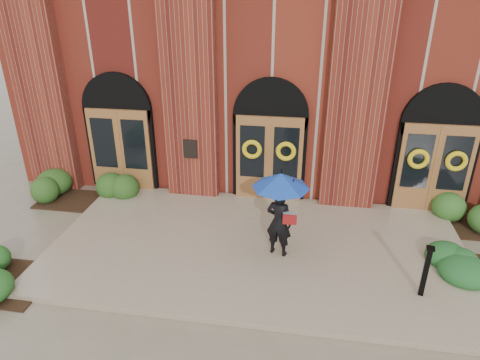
# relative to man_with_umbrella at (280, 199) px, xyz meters

# --- Properties ---
(ground) EXTENTS (90.00, 90.00, 0.00)m
(ground) POSITION_rel_man_with_umbrella_xyz_m (-0.53, 0.12, -1.60)
(ground) COLOR gray
(ground) RESTS_ON ground
(landing) EXTENTS (10.00, 5.30, 0.15)m
(landing) POSITION_rel_man_with_umbrella_xyz_m (-0.53, 0.27, -1.52)
(landing) COLOR gray
(landing) RESTS_ON ground
(church_building) EXTENTS (16.20, 12.53, 7.00)m
(church_building) POSITION_rel_man_with_umbrella_xyz_m (-0.53, 8.90, 1.90)
(church_building) COLOR maroon
(church_building) RESTS_ON ground
(man_with_umbrella) EXTENTS (1.60, 1.60, 2.07)m
(man_with_umbrella) POSITION_rel_man_with_umbrella_xyz_m (0.00, 0.00, 0.00)
(man_with_umbrella) COLOR black
(man_with_umbrella) RESTS_ON landing
(metal_post) EXTENTS (0.18, 0.18, 1.15)m
(metal_post) POSITION_rel_man_with_umbrella_xyz_m (3.03, -1.01, -0.84)
(metal_post) COLOR black
(metal_post) RESTS_ON landing
(hedge_wall_left) EXTENTS (2.90, 1.16, 0.74)m
(hedge_wall_left) POSITION_rel_man_with_umbrella_xyz_m (-5.73, 1.95, -1.23)
(hedge_wall_left) COLOR #264A18
(hedge_wall_left) RESTS_ON ground
(hedge_front_left) EXTENTS (1.61, 1.38, 0.57)m
(hedge_front_left) POSITION_rel_man_with_umbrella_xyz_m (-5.76, -1.88, -1.32)
(hedge_front_left) COLOR #22571D
(hedge_front_left) RESTS_ON ground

